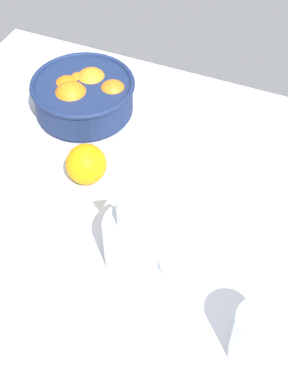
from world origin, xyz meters
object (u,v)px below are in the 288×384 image
Objects in this scene: fruit_bowl at (84,96)px; juice_pitcher at (135,242)px; loose_orange_0 at (86,164)px; juice_glass at (257,339)px.

fruit_bowl is 1.52× the size of juice_pitcher.
loose_orange_0 is at bearing -61.96° from fruit_bowl.
juice_pitcher is 1.37× the size of juice_glass.
juice_glass is 1.34× the size of loose_orange_0.
juice_glass reaches higher than fruit_bowl.
juice_glass is 49.26cm from loose_orange_0.
fruit_bowl is 2.09× the size of juice_glass.
fruit_bowl is 2.80× the size of loose_orange_0.
fruit_bowl reaches higher than loose_orange_0.
juice_pitcher is 26.97cm from juice_glass.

